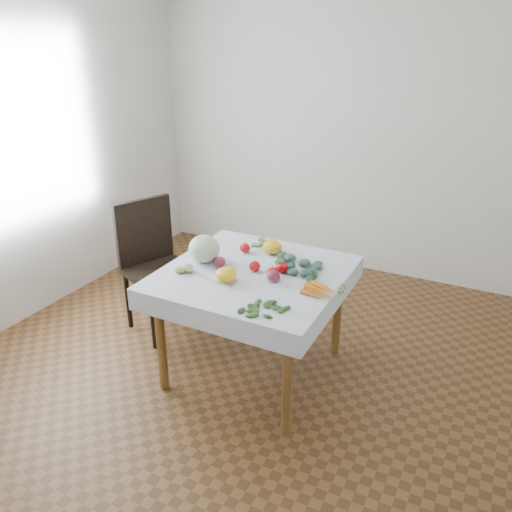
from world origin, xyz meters
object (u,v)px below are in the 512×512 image
(chair, at_px, (153,257))
(cabbage, at_px, (204,249))
(table, at_px, (254,286))
(carrot_bunch, at_px, (320,291))
(heirloom_back, at_px, (272,247))

(chair, distance_m, cabbage, 0.69)
(table, bearing_deg, chair, 168.75)
(chair, bearing_deg, carrot_bunch, -10.85)
(chair, height_order, heirloom_back, chair)
(cabbage, height_order, heirloom_back, cabbage)
(cabbage, bearing_deg, heirloom_back, 44.84)
(table, height_order, cabbage, cabbage)
(table, xyz_separation_m, cabbage, (-0.36, -0.01, 0.20))
(table, bearing_deg, cabbage, -177.90)
(table, height_order, carrot_bunch, carrot_bunch)
(heirloom_back, bearing_deg, chair, -172.08)
(carrot_bunch, bearing_deg, heirloom_back, 140.89)
(carrot_bunch, bearing_deg, chair, 169.15)
(table, relative_size, chair, 0.98)
(cabbage, xyz_separation_m, heirloom_back, (0.34, 0.34, -0.05))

